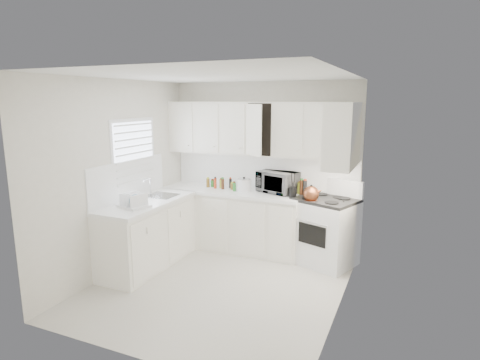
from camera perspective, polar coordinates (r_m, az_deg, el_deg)
The scene contains 36 objects.
floor at distance 5.29m, azimuth -3.13°, elevation -14.80°, with size 3.20×3.20×0.00m, color silver.
ceiling at distance 4.76m, azimuth -3.47°, elevation 14.58°, with size 3.20×3.20×0.00m, color white.
wall_back at distance 6.31m, azimuth 3.26°, elevation 1.91°, with size 3.00×3.00×0.00m, color white.
wall_front at distance 3.55m, azimuth -15.04°, elevation -5.88°, with size 3.00×3.00×0.00m, color white.
wall_left at distance 5.69m, azimuth -16.92°, elevation 0.41°, with size 3.20×3.20×0.00m, color white.
wall_right at distance 4.41m, azimuth 14.41°, elevation -2.52°, with size 3.20×3.20×0.00m, color white.
window_blinds at distance 5.90m, azimuth -14.72°, elevation 3.37°, with size 0.06×0.96×1.06m, color white, non-canonical shape.
lower_cabinets_back at distance 6.37m, azimuth -1.07°, elevation -5.82°, with size 2.22×0.60×0.90m, color white, non-canonical shape.
lower_cabinets_left at distance 5.87m, azimuth -12.92°, elevation -7.64°, with size 0.60×1.60×0.90m, color white, non-canonical shape.
countertop_back at distance 6.24m, azimuth -1.12°, elevation -1.67°, with size 2.24×0.64×0.05m, color white.
countertop_left at distance 5.73m, azimuth -13.04°, elevation -3.16°, with size 0.64×1.62×0.05m, color white.
backsplash_back at distance 6.31m, azimuth 3.23°, elevation 1.23°, with size 2.98×0.02×0.55m, color white.
backsplash_left at distance 5.84m, azimuth -15.54°, elevation 0.02°, with size 0.02×1.60×0.55m, color white.
upper_cabinets_back at distance 6.12m, azimuth 2.75°, elevation 3.53°, with size 3.00×0.33×0.80m, color white, non-canonical shape.
upper_cabinets_right at distance 5.19m, azimuth 14.20°, elevation 1.79°, with size 0.33×0.90×0.80m, color white, non-canonical shape.
sink at distance 5.97m, azimuth -11.12°, elevation -1.06°, with size 0.42×0.38×0.30m, color gray, non-canonical shape.
stove at distance 5.87m, azimuth 12.01°, elevation -5.91°, with size 0.80×0.66×1.23m, color white, non-canonical shape.
tea_kettle at distance 5.63m, azimuth 10.08°, elevation -1.79°, with size 0.28×0.23×0.25m, color brown, non-canonical shape.
frying_pan at distance 5.90m, azimuth 14.18°, elevation -2.41°, with size 0.24×0.41×0.04m, color black, non-canonical shape.
microwave at distance 6.08m, azimuth 5.36°, elevation 0.06°, with size 0.58×0.32×0.39m, color gray.
rice_cooker at distance 6.15m, azimuth 0.58°, elevation -0.57°, with size 0.22×0.22×0.22m, color white, non-canonical shape.
paper_towel at distance 6.19m, azimuth 3.09°, elevation -0.28°, with size 0.12×0.12×0.27m, color white.
utensil_crock at distance 5.78m, azimuth 7.51°, elevation -0.71°, with size 0.12×0.12×0.36m, color black, non-canonical shape.
dish_rack at distance 5.42m, azimuth -14.93°, elevation -2.63°, with size 0.39×0.29×0.22m, color white, non-canonical shape.
spice_left_0 at distance 6.54m, azimuth -4.32°, elevation -0.30°, with size 0.06×0.06×0.13m, color brown.
spice_left_1 at distance 6.42m, azimuth -4.10°, elevation -0.51°, with size 0.06×0.06×0.13m, color #2B822D.
spice_left_2 at distance 6.47m, azimuth -3.14°, elevation -0.41°, with size 0.06×0.06×0.13m, color red.
spice_left_3 at distance 6.36m, azimuth -2.90°, elevation -0.62°, with size 0.06×0.06×0.13m, color #C0CD30.
spice_left_4 at distance 6.40m, azimuth -1.94°, elevation -0.52°, with size 0.06×0.06×0.13m, color #4F2A16.
spice_left_5 at distance 6.29m, azimuth -1.68°, elevation -0.73°, with size 0.06×0.06×0.13m, color black.
spice_left_6 at distance 6.34m, azimuth -0.72°, elevation -0.63°, with size 0.06×0.06×0.13m, color brown.
spice_left_7 at distance 6.23m, azimuth -0.43°, elevation -0.85°, with size 0.06×0.06×0.13m, color #2B822D.
sauce_right_0 at distance 6.05m, azimuth 7.94°, elevation -1.04°, with size 0.06×0.06×0.19m, color red.
sauce_right_1 at distance 5.98m, azimuth 8.29°, elevation -1.20°, with size 0.06×0.06×0.19m, color #C0CD30.
sauce_right_2 at distance 6.02m, azimuth 8.94°, elevation -1.13°, with size 0.06×0.06×0.19m, color #4F2A16.
sauce_right_3 at distance 5.95m, azimuth 9.31°, elevation -1.29°, with size 0.06×0.06×0.19m, color black.
Camera 1 is at (2.15, -4.24, 2.33)m, focal length 30.02 mm.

